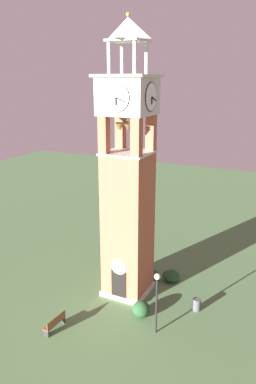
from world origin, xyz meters
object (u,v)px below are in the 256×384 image
Objects in this scene: clock_tower at (128,190)px; park_bench at (55,323)px; lamp_post at (157,292)px; trash_bin at (197,304)px.

clock_tower is 9.27m from park_bench.
park_bench is 0.42× the size of lamp_post.
lamp_post is at bearing 24.36° from park_bench.
park_bench is 6.40m from lamp_post.
lamp_post reaches higher than park_bench.
park_bench reaches higher than trash_bin.
lamp_post is 4.86× the size of trash_bin.
lamp_post reaches higher than trash_bin.
trash_bin is (5.00, -0.07, -7.06)m from clock_tower.
park_bench is at bearing -109.18° from clock_tower.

